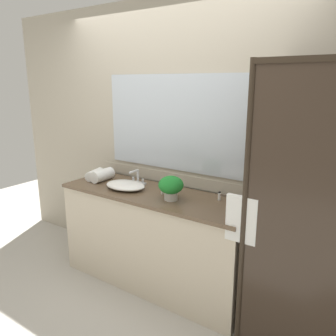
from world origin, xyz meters
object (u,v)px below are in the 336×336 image
object	(u,v)px
rolled_towel_middle	(102,175)
rolled_towel_near_edge	(95,174)
potted_plant	(171,186)
amenity_bottle_lotion	(219,196)
sink_basin	(125,185)
amenity_bottle_body_wash	(163,190)
faucet	(137,179)

from	to	relation	value
rolled_towel_middle	rolled_towel_near_edge	bearing A→B (deg)	178.89
rolled_towel_near_edge	rolled_towel_middle	xyz separation A→B (m)	(0.11, -0.00, 0.01)
potted_plant	rolled_towel_middle	xyz separation A→B (m)	(-0.88, 0.08, -0.06)
rolled_towel_near_edge	rolled_towel_middle	distance (m)	0.11
amenity_bottle_lotion	rolled_towel_near_edge	world-z (taller)	rolled_towel_near_edge
sink_basin	rolled_towel_middle	size ratio (longest dim) A/B	1.68
amenity_bottle_body_wash	rolled_towel_middle	bearing A→B (deg)	-179.89
sink_basin	potted_plant	size ratio (longest dim) A/B	1.89
faucet	sink_basin	bearing A→B (deg)	-90.00
amenity_bottle_body_wash	amenity_bottle_lotion	bearing A→B (deg)	16.15
faucet	rolled_towel_middle	world-z (taller)	faucet
faucet	rolled_towel_middle	size ratio (longest dim) A/B	0.72
sink_basin	rolled_towel_near_edge	xyz separation A→B (m)	(-0.46, 0.06, 0.02)
potted_plant	rolled_towel_middle	world-z (taller)	potted_plant
sink_basin	rolled_towel_middle	world-z (taller)	rolled_towel_middle
sink_basin	amenity_bottle_body_wash	size ratio (longest dim) A/B	5.28
sink_basin	rolled_towel_middle	xyz separation A→B (m)	(-0.35, 0.06, 0.03)
potted_plant	amenity_bottle_lotion	xyz separation A→B (m)	(0.34, 0.22, -0.08)
sink_basin	faucet	distance (m)	0.17
faucet	potted_plant	size ratio (longest dim) A/B	0.81
amenity_bottle_body_wash	amenity_bottle_lotion	size ratio (longest dim) A/B	1.02
sink_basin	potted_plant	world-z (taller)	potted_plant
faucet	rolled_towel_near_edge	world-z (taller)	faucet
rolled_towel_near_edge	faucet	bearing A→B (deg)	13.55
faucet	rolled_towel_near_edge	distance (m)	0.48
rolled_towel_middle	sink_basin	bearing A→B (deg)	-9.55
potted_plant	rolled_towel_near_edge	distance (m)	0.99
amenity_bottle_lotion	rolled_towel_middle	distance (m)	1.22
potted_plant	amenity_bottle_lotion	size ratio (longest dim) A/B	2.84
amenity_bottle_lotion	rolled_towel_near_edge	bearing A→B (deg)	-174.01
faucet	amenity_bottle_body_wash	distance (m)	0.39
faucet	rolled_towel_middle	distance (m)	0.37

